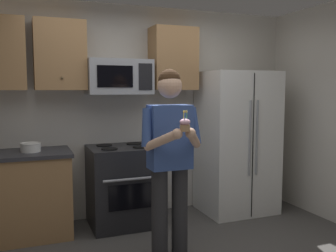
{
  "coord_description": "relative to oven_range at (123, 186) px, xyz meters",
  "views": [
    {
      "loc": [
        -1.19,
        -2.78,
        1.59
      ],
      "look_at": [
        0.02,
        0.33,
        1.25
      ],
      "focal_mm": 39.82,
      "sensor_mm": 36.0,
      "label": 1
    }
  ],
  "objects": [
    {
      "name": "bowl_large_white",
      "position": [
        -0.99,
        0.01,
        0.51
      ],
      "size": [
        0.21,
        0.21,
        0.1
      ],
      "color": "white",
      "rests_on": "counter_left"
    },
    {
      "name": "cabinet_row_upper",
      "position": [
        -0.57,
        0.17,
        1.49
      ],
      "size": [
        2.78,
        0.36,
        0.76
      ],
      "color": "#9E7247"
    },
    {
      "name": "counter_left",
      "position": [
        -1.3,
        0.02,
        0.0
      ],
      "size": [
        1.44,
        0.66,
        0.92
      ],
      "color": "#9E7247",
      "rests_on": "ground"
    },
    {
      "name": "cupcake",
      "position": [
        0.18,
        -1.37,
        0.83
      ],
      "size": [
        0.09,
        0.09,
        0.17
      ],
      "color": "#A87F56"
    },
    {
      "name": "wall_back",
      "position": [
        0.15,
        0.39,
        0.84
      ],
      "size": [
        4.4,
        0.1,
        2.6
      ],
      "primitive_type": "cube",
      "color": "beige",
      "rests_on": "ground"
    },
    {
      "name": "oven_range",
      "position": [
        0.0,
        0.0,
        0.0
      ],
      "size": [
        0.76,
        0.7,
        0.93
      ],
      "color": "black",
      "rests_on": "ground"
    },
    {
      "name": "microwave",
      "position": [
        0.0,
        0.12,
        1.26
      ],
      "size": [
        0.74,
        0.41,
        0.4
      ],
      "color": "#9EA0A5"
    },
    {
      "name": "person",
      "position": [
        0.18,
        -1.04,
        0.53
      ],
      "size": [
        0.6,
        0.48,
        1.76
      ],
      "color": "#262628",
      "rests_on": "ground"
    },
    {
      "name": "refrigerator",
      "position": [
        1.5,
        -0.04,
        0.44
      ],
      "size": [
        0.9,
        0.75,
        1.8
      ],
      "color": "white",
      "rests_on": "ground"
    }
  ]
}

